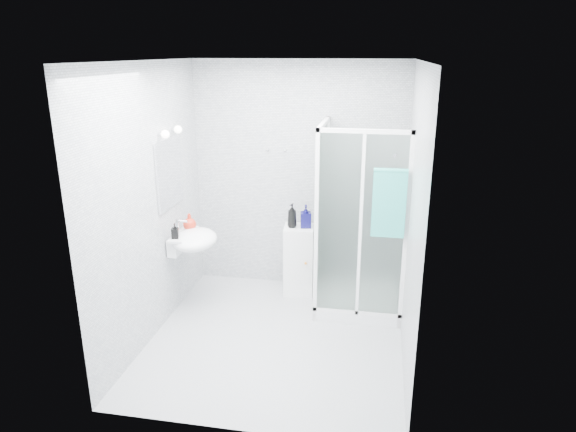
% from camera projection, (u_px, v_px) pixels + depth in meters
% --- Properties ---
extents(room, '(2.40, 2.60, 2.60)m').
position_uv_depth(room, '(276.00, 212.00, 4.61)').
color(room, '#B8BCBF').
rests_on(room, ground).
extents(shower_enclosure, '(0.90, 0.95, 2.00)m').
position_uv_depth(shower_enclosure, '(352.00, 270.00, 5.47)').
color(shower_enclosure, white).
rests_on(shower_enclosure, ground).
extents(wall_basin, '(0.46, 0.56, 0.35)m').
position_uv_depth(wall_basin, '(192.00, 240.00, 5.35)').
color(wall_basin, white).
rests_on(wall_basin, ground).
extents(mirror, '(0.02, 0.60, 0.70)m').
position_uv_depth(mirror, '(170.00, 173.00, 5.17)').
color(mirror, white).
rests_on(mirror, room).
extents(vanity_lights, '(0.10, 0.40, 0.08)m').
position_uv_depth(vanity_lights, '(171.00, 132.00, 5.03)').
color(vanity_lights, silver).
rests_on(vanity_lights, room).
extents(wall_hooks, '(0.23, 0.06, 0.03)m').
position_uv_depth(wall_hooks, '(276.00, 150.00, 5.73)').
color(wall_hooks, silver).
rests_on(wall_hooks, room).
extents(storage_cabinet, '(0.36, 0.37, 0.80)m').
position_uv_depth(storage_cabinet, '(299.00, 260.00, 5.85)').
color(storage_cabinet, white).
rests_on(storage_cabinet, ground).
extents(hand_towel, '(0.31, 0.05, 0.66)m').
position_uv_depth(hand_towel, '(389.00, 202.00, 4.76)').
color(hand_towel, teal).
rests_on(hand_towel, shower_enclosure).
extents(shampoo_bottle_a, '(0.13, 0.13, 0.27)m').
position_uv_depth(shampoo_bottle_a, '(292.00, 216.00, 5.68)').
color(shampoo_bottle_a, black).
rests_on(shampoo_bottle_a, storage_cabinet).
extents(shampoo_bottle_b, '(0.14, 0.14, 0.26)m').
position_uv_depth(shampoo_bottle_b, '(306.00, 216.00, 5.69)').
color(shampoo_bottle_b, '#0C0B42').
rests_on(shampoo_bottle_b, storage_cabinet).
extents(soap_dispenser_orange, '(0.15, 0.15, 0.18)m').
position_uv_depth(soap_dispenser_orange, '(190.00, 222.00, 5.43)').
color(soap_dispenser_orange, red).
rests_on(soap_dispenser_orange, wall_basin).
extents(soap_dispenser_black, '(0.09, 0.09, 0.16)m').
position_uv_depth(soap_dispenser_black, '(175.00, 231.00, 5.19)').
color(soap_dispenser_black, black).
rests_on(soap_dispenser_black, wall_basin).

